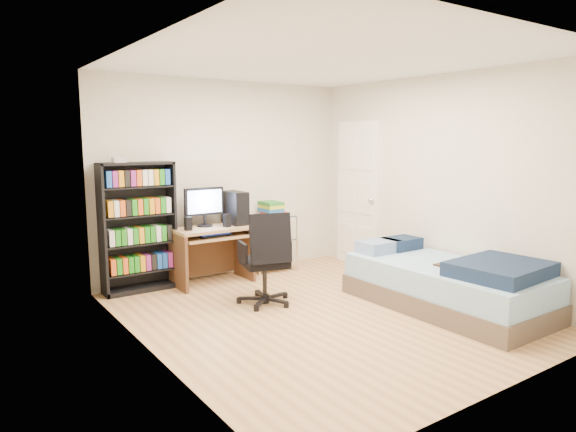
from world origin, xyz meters
TOP-DOWN VIEW (x-y plane):
  - room at (0.00, 0.00)m, footprint 3.58×4.08m
  - media_shelf at (-1.23, 1.84)m, footprint 0.84×0.28m
  - computer_desk at (-0.30, 1.69)m, footprint 0.93×0.54m
  - office_chair at (-0.29, 0.58)m, footprint 0.73×0.73m
  - wire_cart at (0.56, 1.76)m, footprint 0.62×0.48m
  - bed at (1.21, -0.61)m, footprint 1.05×2.10m
  - door at (1.72, 1.35)m, footprint 0.12×0.80m

SIDE VIEW (x-z plane):
  - bed at x=1.21m, z-range -0.04..0.56m
  - office_chair at x=-0.29m, z-range -0.18..0.83m
  - wire_cart at x=0.56m, z-range 0.14..1.07m
  - computer_desk at x=-0.30m, z-range 0.05..1.22m
  - media_shelf at x=-1.23m, z-range -0.01..1.55m
  - door at x=1.72m, z-range 0.00..2.00m
  - room at x=0.00m, z-range -0.04..2.54m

